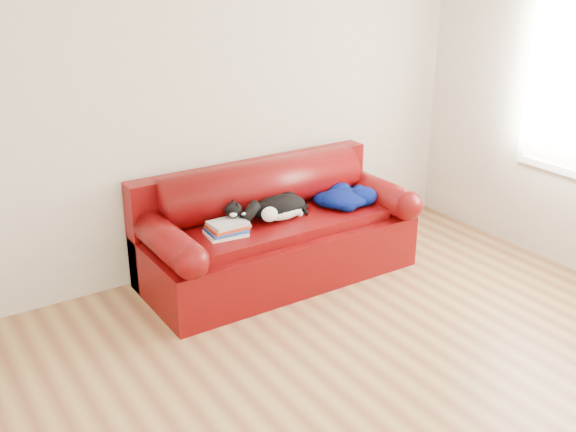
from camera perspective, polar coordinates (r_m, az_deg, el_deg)
name	(u,v)px	position (r m, az deg, el deg)	size (l,w,h in m)	color
ground	(383,377)	(4.25, 8.05, -13.32)	(4.50, 4.50, 0.00)	brown
room_shell	(416,103)	(3.66, 10.76, 9.41)	(4.52, 4.02, 2.61)	beige
sofa_base	(278,248)	(5.27, -0.86, -2.75)	(2.10, 0.90, 0.50)	#3F0402
sofa_back	(261,203)	(5.34, -2.26, 1.14)	(2.10, 1.01, 0.88)	#3F0402
book_stack	(227,229)	(4.85, -5.21, -1.07)	(0.30, 0.25, 0.10)	white
cat	(280,208)	(5.10, -0.70, 0.67)	(0.64, 0.40, 0.23)	black
blanket	(345,197)	(5.41, 4.84, 1.61)	(0.49, 0.42, 0.15)	#020946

